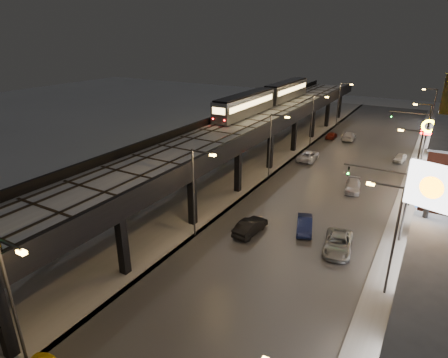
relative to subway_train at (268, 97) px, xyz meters
The scene contains 31 objects.
ground 49.08m from the subway_train, 79.88° to the right, with size 220.00×220.00×0.00m, color silver.
road_surface 21.98m from the subway_train, 38.28° to the right, with size 17.00×120.00×0.06m, color #46474D.
sidewalk_right 30.04m from the subway_train, 25.90° to the right, with size 4.00×120.00×0.14m, color #9FA1A8.
under_viaduct_pavement 15.28m from the subway_train, 78.80° to the right, with size 11.00×120.00×0.06m, color #9FA1A8.
elevated_viaduct 16.20m from the subway_train, 81.00° to the right, with size 9.00×100.00×6.30m.
viaduct_trackbed 15.96m from the subway_train, 80.96° to the right, with size 8.40×100.00×0.32m.
viaduct_parapet_streetside 17.12m from the subway_train, 66.33° to the right, with size 0.30×100.00×1.10m, color black.
viaduct_parapet_far 15.80m from the subway_train, 96.75° to the right, with size 0.30×100.00×1.10m, color black.
streetlight_left_0 53.33m from the subway_train, 81.28° to the right, with size 2.57×0.28×9.00m.
streetlight_left_1 35.68m from the subway_train, 76.88° to the right, with size 2.57×0.28×9.00m.
streetlight_right_1 42.95m from the subway_train, 53.93° to the right, with size 2.56×0.28×9.00m.
streetlight_left_2 18.73m from the subway_train, 64.10° to the right, with size 2.57×0.28×9.00m.
streetlight_right_2 30.36m from the subway_train, 33.39° to the right, with size 2.56×0.28×9.00m.
streetlight_left_3 8.73m from the subway_train, ahead, with size 2.57×0.28×9.00m.
streetlight_right_3 25.44m from the subway_train, ahead, with size 2.56×0.28×9.00m.
streetlight_left_4 21.20m from the subway_train, 67.38° to the left, with size 2.57×0.28×9.00m.
streetlight_right_4 31.95m from the subway_train, 37.52° to the left, with size 2.56×0.28×9.00m.
traffic_light_rig_a 35.54m from the subway_train, 46.48° to the right, with size 6.10×0.34×7.00m.
traffic_light_rig_b 25.01m from the subway_train, 10.18° to the left, with size 6.10×0.34×7.00m.
subway_train is the anchor object (origin of this frame).
car_near_white 34.66m from the subway_train, 68.56° to the right, with size 1.59×4.56×1.50m, color black.
car_mid_silver 14.06m from the subway_train, 32.30° to the right, with size 2.52×5.46×1.52m, color silver.
car_mid_dark 17.34m from the subway_train, 34.66° to the left, with size 2.06×5.07×1.47m, color silver.
car_far_white 14.84m from the subway_train, 40.04° to the left, with size 1.52×3.78×1.29m, color maroon.
car_onc_silver 33.87m from the subway_train, 59.17° to the right, with size 1.47×4.23×1.39m, color #121B4C.
car_onc_dark 37.50m from the subway_train, 55.59° to the right, with size 2.41×5.23×1.45m, color gray.
car_onc_white 25.47m from the subway_train, 39.10° to the right, with size 1.77×4.36×1.27m, color silver.
car_onc_red 23.88m from the subway_train, ahead, with size 1.45×3.61×1.23m, color silver.
sign_mcdonalds 29.58m from the subway_train, 26.38° to the right, with size 2.84×0.42×9.59m.
sign_citgo 47.69m from the subway_train, 55.50° to the right, with size 2.59×0.39×12.32m.
sign_carwash 37.78m from the subway_train, 44.20° to the right, with size 1.45×0.35×7.52m.
Camera 1 is at (18.13, -13.69, 18.96)m, focal length 30.00 mm.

